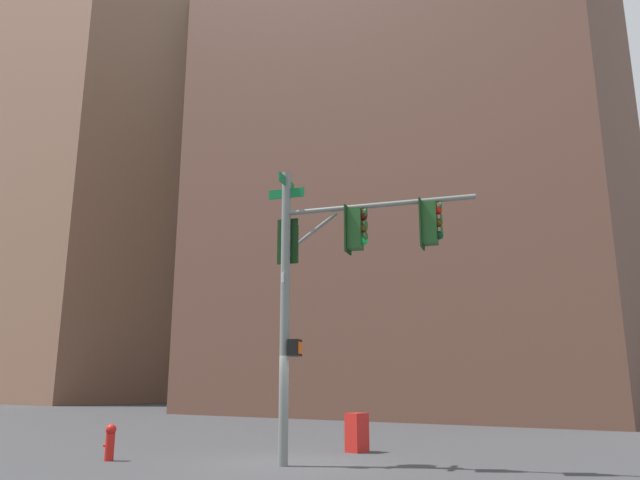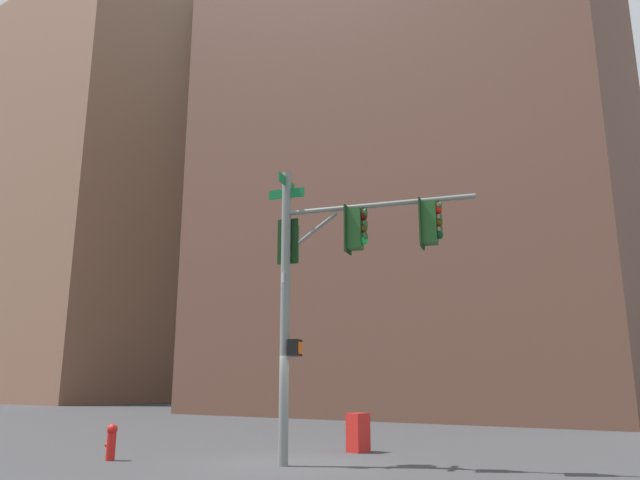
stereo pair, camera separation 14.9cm
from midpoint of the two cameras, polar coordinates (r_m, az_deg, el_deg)
name	(u,v)px [view 1 (the left image)]	position (r m, az deg, el deg)	size (l,w,h in m)	color
ground_plane	(289,464)	(15.40, -3.26, -20.20)	(200.00, 200.00, 0.00)	#38383A
signal_pole_assembly	(328,263)	(14.81, 0.43, -2.20)	(4.96, 1.90, 7.13)	slate
fire_hydrant	(110,441)	(16.71, -19.34, -17.35)	(0.34, 0.26, 0.87)	red
newspaper_box	(357,433)	(17.83, 3.23, -17.58)	(0.44, 0.56, 1.05)	red
building_brick_nearside	(410,137)	(44.28, 8.32, 9.50)	(27.24, 17.93, 37.94)	brown
building_brick_midblock	(460,230)	(64.83, 12.90, 0.88)	(18.59, 16.92, 34.94)	#845B47
building_glass_tower	(300,104)	(81.83, -1.97, 12.61)	(28.72, 27.28, 75.49)	#9EC6C1
building_brick_farside	(81,191)	(77.44, -21.54, 4.29)	(22.93, 16.62, 48.29)	#845B47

